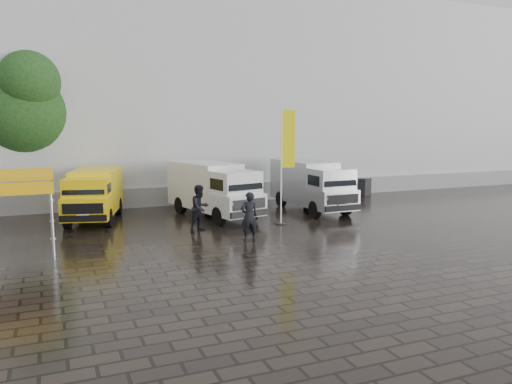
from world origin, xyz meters
The scene contains 11 objects.
ground centered at (0.00, 0.00, 0.00)m, with size 120.00×120.00×0.00m, color black.
exhibition_hall centered at (2.00, 16.00, 6.00)m, with size 44.00×16.00×12.00m, color silver.
hall_plinth centered at (2.00, 7.95, 0.50)m, with size 44.00×0.15×1.00m, color gray.
van_yellow centered at (-7.73, 5.14, 1.11)m, with size 1.85×4.81×2.22m, color yellow, non-canonical shape.
van_white centered at (-2.57, 3.97, 1.23)m, with size 1.90×5.69×2.46m, color silver, non-canonical shape.
van_silver centered at (2.40, 3.74, 1.21)m, with size 1.87×5.60×2.43m, color #B7B9BC, non-canonical shape.
flagpole centered at (-0.26, 1.25, 2.82)m, with size 0.88×0.50×5.04m.
tree centered at (-10.55, 9.30, 5.08)m, with size 4.41×4.41×7.91m.
wheelie_bin centered at (8.12, 7.42, 0.49)m, with size 0.59×0.59×0.98m, color black.
person_front centered at (-2.83, -1.06, 0.91)m, with size 0.66×0.43×1.81m, color black.
person_tent centered at (-4.01, 1.28, 0.93)m, with size 0.90×0.70×1.85m, color black.
Camera 1 is at (-9.50, -17.70, 4.26)m, focal length 35.00 mm.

